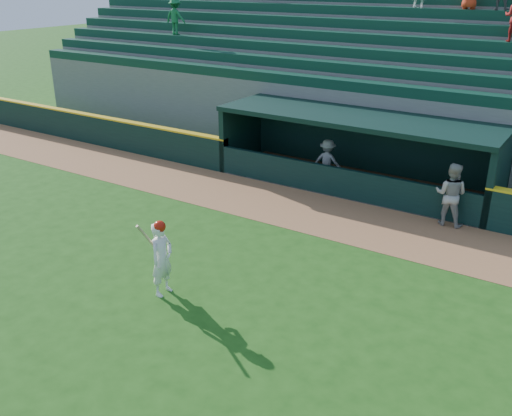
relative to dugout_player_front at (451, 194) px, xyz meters
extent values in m
plane|color=#1E4D13|center=(-3.63, -6.23, -0.93)|extent=(120.00, 120.00, 0.00)
cube|color=#95613B|center=(-3.63, -1.33, -0.93)|extent=(40.00, 3.00, 0.01)
cube|color=black|center=(-15.88, 0.32, -0.33)|extent=(15.50, 0.30, 1.20)
cube|color=gold|center=(-15.88, 0.32, 0.30)|extent=(15.50, 0.32, 0.06)
imported|color=#A0A09B|center=(0.00, 0.00, 0.00)|extent=(0.92, 0.72, 1.86)
imported|color=#A5A6A0|center=(-4.54, 1.29, -0.16)|extent=(1.06, 0.69, 1.54)
cube|color=slate|center=(-3.63, 1.47, -0.91)|extent=(9.00, 2.60, 0.04)
cube|color=black|center=(-8.23, 1.47, 0.22)|extent=(0.20, 2.60, 2.30)
cube|color=black|center=(0.97, 1.47, 0.22)|extent=(0.20, 2.60, 2.30)
cube|color=black|center=(-3.63, 2.77, 0.22)|extent=(9.40, 0.20, 2.30)
cube|color=black|center=(-3.63, 1.47, 1.45)|extent=(9.40, 2.80, 0.16)
cube|color=black|center=(-3.63, 0.25, -0.43)|extent=(9.00, 0.16, 1.00)
cube|color=brown|center=(-3.63, 2.27, -0.68)|extent=(8.40, 0.45, 0.10)
cube|color=slate|center=(-3.63, 3.29, 0.52)|extent=(34.00, 0.85, 2.91)
cube|color=#0F3828|center=(-3.63, 3.17, 2.16)|extent=(34.00, 0.60, 0.36)
cube|color=slate|center=(-3.63, 4.14, 0.75)|extent=(34.00, 0.85, 3.36)
cube|color=#0F3828|center=(-3.63, 4.02, 2.61)|extent=(34.00, 0.60, 0.36)
cube|color=slate|center=(-3.63, 4.99, 0.97)|extent=(34.00, 0.85, 3.81)
cube|color=#0F3828|center=(-3.63, 4.87, 3.06)|extent=(34.00, 0.60, 0.36)
cube|color=slate|center=(-3.63, 5.84, 1.20)|extent=(34.00, 0.85, 4.26)
cube|color=#0F3828|center=(-3.63, 5.72, 3.51)|extent=(34.00, 0.60, 0.36)
cube|color=slate|center=(-3.63, 6.69, 1.42)|extent=(34.00, 0.85, 4.71)
cube|color=#0F3828|center=(-3.63, 6.57, 3.96)|extent=(34.00, 0.60, 0.36)
cube|color=slate|center=(-3.63, 7.54, 1.65)|extent=(34.00, 0.85, 5.16)
cube|color=#0F3828|center=(-3.63, 7.42, 4.41)|extent=(34.00, 0.60, 0.36)
cube|color=slate|center=(-3.63, 8.39, 1.87)|extent=(34.00, 0.85, 5.61)
cube|color=#0F3828|center=(-3.63, 8.27, 4.86)|extent=(34.00, 0.60, 0.36)
cube|color=slate|center=(-3.63, 8.97, 1.87)|extent=(34.50, 0.30, 5.61)
imported|color=#176B37|center=(-14.13, 4.89, 4.02)|extent=(1.02, 0.59, 1.57)
imported|color=white|center=(-4.34, -7.41, -0.06)|extent=(0.44, 0.65, 1.73)
sphere|color=red|center=(-4.34, -7.41, 0.73)|extent=(0.27, 0.27, 0.27)
cylinder|color=#C8B580|center=(-4.52, -7.63, 0.50)|extent=(0.19, 0.52, 0.76)
camera|label=1|loc=(3.58, -15.77, 5.86)|focal=40.00mm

